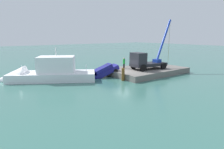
# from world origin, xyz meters

# --- Properties ---
(ground) EXTENTS (200.00, 200.00, 0.00)m
(ground) POSITION_xyz_m (0.00, 0.00, 0.00)
(ground) COLOR #386B60
(dock) EXTENTS (12.17, 7.74, 0.84)m
(dock) POSITION_xyz_m (-4.58, 0.00, 0.42)
(dock) COLOR slate
(dock) RESTS_ON ground
(crane_truck) EXTENTS (9.12, 3.30, 7.76)m
(crane_truck) POSITION_xyz_m (-3.73, 0.67, 2.25)
(crane_truck) COLOR black
(crane_truck) RESTS_ON dock
(dock_worker) EXTENTS (0.34, 0.34, 1.66)m
(dock_worker) POSITION_xyz_m (-1.64, -2.02, 1.68)
(dock_worker) COLOR black
(dock_worker) RESTS_ON dock
(salvaged_car) EXTENTS (4.86, 3.00, 2.69)m
(salvaged_car) POSITION_xyz_m (2.51, -1.83, 0.75)
(salvaged_car) COLOR navy
(salvaged_car) RESTS_ON ground
(moored_yacht) EXTENTS (13.30, 10.27, 6.33)m
(moored_yacht) POSITION_xyz_m (10.64, -5.08, 0.42)
(moored_yacht) COLOR white
(moored_yacht) RESTS_ON ground
(piling_near) EXTENTS (0.28, 0.28, 1.82)m
(piling_near) POSITION_xyz_m (1.73, -1.84, 0.91)
(piling_near) COLOR brown
(piling_near) RESTS_ON ground
(piling_mid) EXTENTS (0.41, 0.41, 1.70)m
(piling_mid) POSITION_xyz_m (1.73, 1.75, 0.85)
(piling_mid) COLOR brown
(piling_mid) RESTS_ON ground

